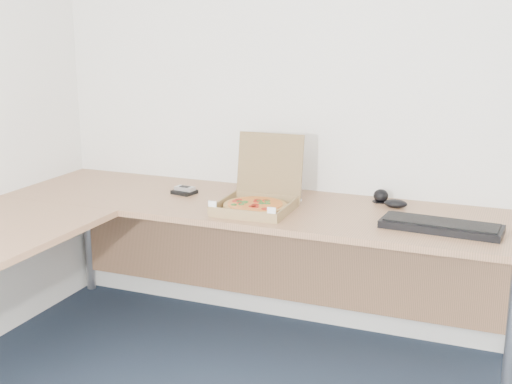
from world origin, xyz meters
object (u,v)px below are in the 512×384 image
at_px(desk, 152,226).
at_px(keyboard, 441,226).
at_px(drinking_glass, 295,187).
at_px(pizza_box, 257,202).
at_px(wallet, 184,192).

bearing_deg(desk, keyboard, 15.09).
bearing_deg(drinking_glass, pizza_box, -113.63).
bearing_deg(pizza_box, drinking_glass, 64.62).
xyz_separation_m(pizza_box, keyboard, (0.83, 0.00, -0.02)).
distance_m(desk, wallet, 0.48).
distance_m(pizza_box, drinking_glass, 0.26).
distance_m(desk, pizza_box, 0.50).
xyz_separation_m(pizza_box, drinking_glass, (0.10, 0.24, 0.02)).
relative_size(drinking_glass, wallet, 1.17).
bearing_deg(desk, wallet, 100.21).
xyz_separation_m(drinking_glass, keyboard, (0.73, -0.23, -0.05)).
height_order(drinking_glass, wallet, drinking_glass).
height_order(desk, wallet, wallet).
distance_m(keyboard, wallet, 1.30).
relative_size(drinking_glass, keyboard, 0.26).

